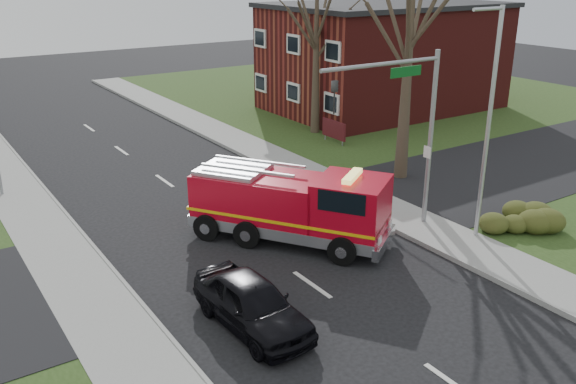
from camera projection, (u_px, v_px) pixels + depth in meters
ground at (312, 285)px, 19.54m from camera, size 120.00×120.00×0.00m
sidewalk_right at (447, 238)px, 22.72m from camera, size 2.40×80.00×0.15m
sidewalk_left at (124, 345)px, 16.30m from camera, size 2.40×80.00×0.15m
brick_building at (384, 57)px, 42.14m from camera, size 15.40×10.40×7.25m
health_center_sign at (334, 130)px, 34.42m from camera, size 0.12×2.00×1.40m
hedge_corner at (519, 218)px, 23.22m from camera, size 2.80×2.00×0.90m
bare_tree_near at (411, 19)px, 26.54m from camera, size 6.00×6.00×12.00m
bare_tree_far at (317, 24)px, 34.67m from camera, size 5.25×5.25×10.50m
traffic_signal_mast at (408, 112)px, 21.76m from camera, size 5.29×0.18×6.80m
streetlight_pole at (488, 120)px, 21.25m from camera, size 1.48×0.16×8.40m
fire_engine at (292, 207)px, 22.29m from camera, size 6.04×7.30×2.89m
parked_car_maroon at (252, 303)px, 17.04m from camera, size 1.97×4.45×1.49m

